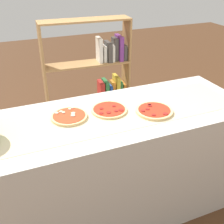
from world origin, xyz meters
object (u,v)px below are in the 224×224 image
at_px(pizza_mushroom_0, 69,116).
at_px(bookshelf, 100,85).
at_px(pizza_pepperoni_1, 109,110).
at_px(pizza_pepperoni_2, 154,111).

height_order(pizza_mushroom_0, bookshelf, bookshelf).
bearing_deg(pizza_pepperoni_1, pizza_pepperoni_2, -25.41).
bearing_deg(pizza_mushroom_0, pizza_pepperoni_2, -14.78).
xyz_separation_m(pizza_pepperoni_2, bookshelf, (0.03, 1.21, -0.29)).
xyz_separation_m(pizza_mushroom_0, pizza_pepperoni_1, (0.29, -0.02, -0.00)).
bearing_deg(pizza_pepperoni_1, bookshelf, 73.51).
distance_m(pizza_pepperoni_2, bookshelf, 1.24).
distance_m(pizza_pepperoni_1, bookshelf, 1.15).
relative_size(pizza_pepperoni_1, pizza_pepperoni_2, 0.97).
bearing_deg(pizza_pepperoni_2, pizza_mushroom_0, 165.22).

